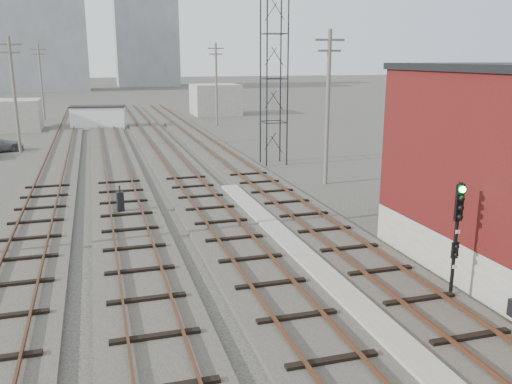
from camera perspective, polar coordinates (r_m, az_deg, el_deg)
name	(u,v)px	position (r m, az deg, el deg)	size (l,w,h in m)	color
ground	(157,126)	(62.21, -10.42, 6.88)	(320.00, 320.00, 0.00)	#282621
track_right	(220,155)	(42.07, -3.79, 3.92)	(3.20, 90.00, 0.39)	#332D28
track_mid_right	(168,158)	(41.39, -9.20, 3.60)	(3.20, 90.00, 0.39)	#332D28
track_mid_left	(114,160)	(41.08, -14.75, 3.25)	(3.20, 90.00, 0.39)	#332D28
track_left	(56,163)	(41.16, -20.31, 2.86)	(3.20, 90.00, 0.39)	#332D28
platform_curb	(329,282)	(18.49, 7.73, -9.38)	(0.90, 28.00, 0.26)	gray
lattice_tower	(274,56)	(38.39, 1.92, 14.08)	(1.60, 1.60, 15.00)	black
utility_pole_left_b	(14,92)	(46.85, -24.10, 9.56)	(1.80, 0.24, 9.00)	#595147
utility_pole_left_c	(41,80)	(71.70, -21.68, 10.90)	(1.80, 0.24, 9.00)	#595147
utility_pole_right_a	(328,104)	(32.33, 7.57, 9.19)	(1.80, 0.24, 9.00)	#595147
utility_pole_right_b	(216,82)	(60.91, -4.20, 11.46)	(1.80, 0.24, 9.00)	#595147
apartment_left	(35,23)	(137.09, -22.25, 16.14)	(22.00, 14.00, 30.00)	gray
apartment_right	(146,36)	(152.22, -11.51, 15.79)	(16.00, 12.00, 26.00)	gray
shed_left	(0,116)	(62.39, -25.36, 7.28)	(8.00, 5.00, 3.20)	gray
shed_right	(215,100)	(73.31, -4.29, 9.68)	(6.00, 6.00, 4.00)	gray
signal_mast	(457,234)	(17.65, 20.36, -4.14)	(0.40, 0.40, 3.80)	gray
switch_stand	(120,202)	(26.94, -14.09, -1.04)	(0.36, 0.36, 1.35)	black
site_trailer	(98,117)	(61.10, -16.27, 7.58)	(6.00, 3.21, 2.41)	white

